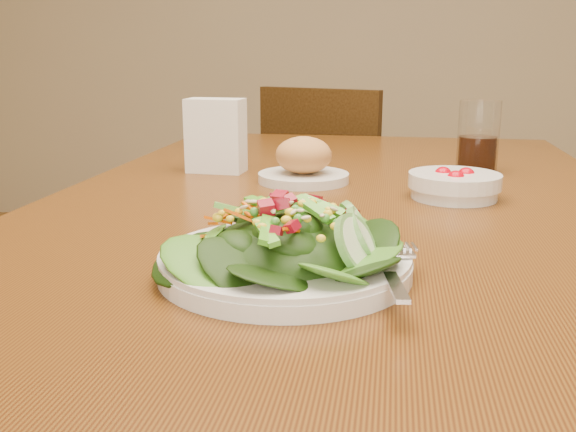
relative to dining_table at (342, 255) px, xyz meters
name	(u,v)px	position (x,y,z in m)	size (l,w,h in m)	color
dining_table	(342,255)	(0.00, 0.00, 0.00)	(0.90, 1.40, 0.75)	#5B350F
chair_far	(335,217)	(-0.10, 0.97, -0.19)	(0.51, 0.51, 0.86)	#38240D
salad_plate	(294,248)	(-0.02, -0.38, 0.13)	(0.26, 0.26, 0.07)	silver
bread_plate	(304,164)	(-0.07, 0.08, 0.13)	(0.16, 0.16, 0.08)	silver
tomato_bowl	(454,185)	(0.17, -0.01, 0.12)	(0.14, 0.14, 0.05)	silver
drinking_glass	(478,142)	(0.23, 0.23, 0.16)	(0.07, 0.07, 0.13)	silver
napkin_holder	(216,134)	(-0.25, 0.15, 0.17)	(0.11, 0.06, 0.13)	white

